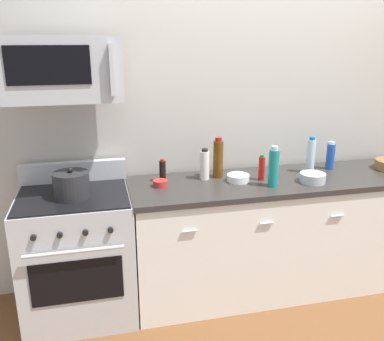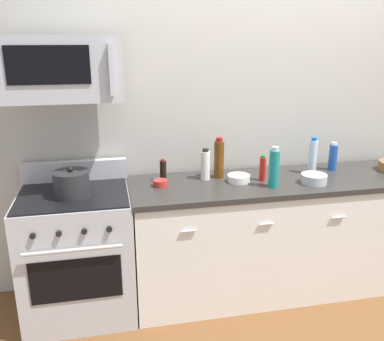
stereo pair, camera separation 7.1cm
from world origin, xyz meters
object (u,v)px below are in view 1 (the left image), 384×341
object	(u,v)px
bowl_red_small	(160,183)
bottle_soda_blue	(330,156)
bottle_sparkling_teal	(274,167)
bottle_wine_amber	(218,159)
microwave	(62,68)
bottle_vinegar_white	(205,165)
bottle_water_clear	(311,156)
bottle_hot_sauce_red	(262,168)
bowl_white_ceramic	(238,178)
bowl_steel_prep	(313,177)
range_oven	(78,254)
bottle_soy_sauce_dark	(163,171)
stockpot	(71,185)

from	to	relation	value
bowl_red_small	bottle_soda_blue	bearing A→B (deg)	4.34
bottle_soda_blue	bowl_red_small	xyz separation A→B (m)	(-1.40, -0.11, -0.08)
bottle_sparkling_teal	bottle_wine_amber	bearing A→B (deg)	138.52
microwave	bottle_sparkling_teal	distance (m)	1.56
bottle_vinegar_white	bottle_water_clear	world-z (taller)	bottle_water_clear
bottle_vinegar_white	bowl_red_small	xyz separation A→B (m)	(-0.35, -0.09, -0.09)
bottle_hot_sauce_red	bowl_red_small	distance (m)	0.76
bottle_wine_amber	bowl_white_ceramic	size ratio (longest dim) A/B	1.87
bottle_vinegar_white	bottle_wine_amber	size ratio (longest dim) A/B	0.76
microwave	bowl_white_ceramic	bearing A→B (deg)	-1.67
bottle_hot_sauce_red	bowl_steel_prep	size ratio (longest dim) A/B	1.03
bottle_hot_sauce_red	bowl_steel_prep	xyz separation A→B (m)	(0.35, -0.14, -0.05)
bottle_wine_amber	bottle_water_clear	bearing A→B (deg)	-4.09
bottle_vinegar_white	bottle_water_clear	distance (m)	0.85
bottle_soda_blue	bowl_steel_prep	xyz separation A→B (m)	(-0.30, -0.27, -0.07)
bottle_water_clear	bowl_red_small	distance (m)	1.20
bottle_water_clear	bowl_white_ceramic	size ratio (longest dim) A/B	1.74
bottle_soda_blue	bottle_vinegar_white	bearing A→B (deg)	-178.92
bowl_steel_prep	range_oven	bearing A→B (deg)	175.54
bowl_white_ceramic	bottle_soda_blue	bearing A→B (deg)	8.80
bowl_white_ceramic	bowl_steel_prep	bearing A→B (deg)	-15.31
bottle_sparkling_teal	bowl_steel_prep	bearing A→B (deg)	2.24
microwave	bottle_vinegar_white	world-z (taller)	microwave
bottle_soy_sauce_dark	bowl_red_small	size ratio (longest dim) A/B	1.63
bottle_soy_sauce_dark	bottle_water_clear	distance (m)	1.16
bottle_water_clear	bottle_hot_sauce_red	bearing A→B (deg)	-169.37
range_oven	bowl_white_ceramic	world-z (taller)	range_oven
bowl_steel_prep	bottle_hot_sauce_red	bearing A→B (deg)	158.23
bottle_soda_blue	bowl_red_small	size ratio (longest dim) A/B	2.18
range_oven	bottle_sparkling_teal	world-z (taller)	bottle_sparkling_teal
bottle_hot_sauce_red	bowl_white_ceramic	xyz separation A→B (m)	(-0.18, 0.01, -0.06)
bottle_vinegar_white	bottle_hot_sauce_red	distance (m)	0.42
bottle_soda_blue	bottle_water_clear	world-z (taller)	bottle_water_clear
bowl_red_small	bottle_sparkling_teal	bearing A→B (deg)	-12.75
bottle_vinegar_white	bowl_red_small	bearing A→B (deg)	-166.09
bottle_soda_blue	stockpot	world-z (taller)	bottle_soda_blue
bottle_soda_blue	bottle_soy_sauce_dark	world-z (taller)	bottle_soda_blue
bowl_steel_prep	microwave	bearing A→B (deg)	174.04
bottle_wine_amber	bowl_steel_prep	size ratio (longest dim) A/B	1.65
bowl_steel_prep	bowl_red_small	bearing A→B (deg)	171.51
bottle_soda_blue	bowl_red_small	world-z (taller)	bottle_soda_blue
range_oven	bottle_hot_sauce_red	xyz separation A→B (m)	(1.36, 0.00, 0.54)
bottle_hot_sauce_red	bottle_wine_amber	bearing A→B (deg)	155.52
bottle_soda_blue	bowl_white_ceramic	bearing A→B (deg)	-171.20
range_oven	bowl_red_small	world-z (taller)	range_oven
microwave	bottle_wine_amber	distance (m)	1.27
microwave	bowl_white_ceramic	world-z (taller)	microwave
bowl_steel_prep	stockpot	bearing A→B (deg)	177.32
bottle_soda_blue	stockpot	size ratio (longest dim) A/B	0.95
bottle_hot_sauce_red	stockpot	xyz separation A→B (m)	(-1.36, -0.06, -0.00)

